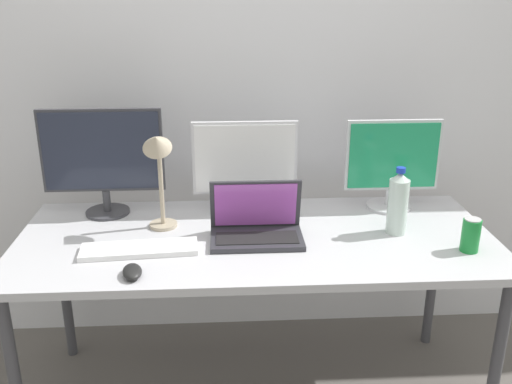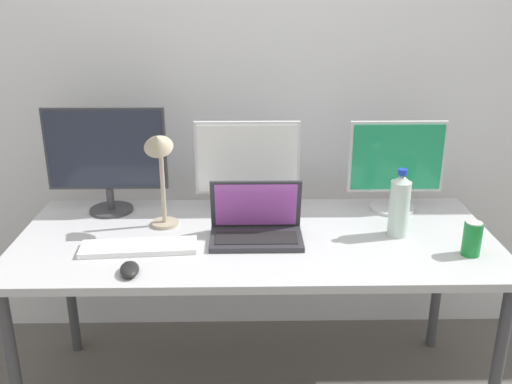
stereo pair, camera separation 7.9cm
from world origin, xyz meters
name	(u,v)px [view 2 (the right image)]	position (x,y,z in m)	size (l,w,h in m)	color
wall_back	(254,67)	(0.00, 0.59, 1.30)	(7.00, 0.08, 2.60)	silver
work_desk	(256,249)	(0.00, 0.00, 0.68)	(1.83, 0.78, 0.74)	#424247
monitor_left	(106,155)	(-0.61, 0.26, 0.99)	(0.50, 0.18, 0.45)	#38383D
monitor_center	(247,164)	(-0.03, 0.26, 0.95)	(0.43, 0.18, 0.39)	silver
monitor_right	(396,164)	(0.59, 0.26, 0.94)	(0.40, 0.19, 0.39)	silver
laptop_silver	(257,225)	(0.00, -0.02, 0.79)	(0.35, 0.21, 0.22)	#2D2D33
keyboard_main	(139,247)	(-0.43, -0.11, 0.75)	(0.42, 0.12, 0.02)	white
mouse_by_keyboard	(130,269)	(-0.43, -0.29, 0.76)	(0.06, 0.11, 0.03)	black
water_bottle	(399,205)	(0.54, 0.00, 0.86)	(0.08, 0.08, 0.27)	silver
soda_can_near_keyboard	(472,239)	(0.76, -0.17, 0.80)	(0.07, 0.07, 0.13)	#197F33
desk_lamp	(159,161)	(-0.36, 0.07, 1.02)	(0.11, 0.18, 0.42)	tan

